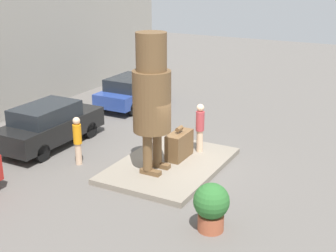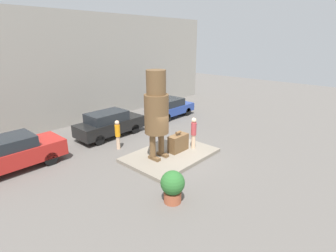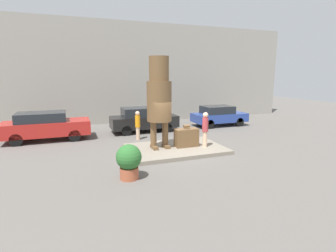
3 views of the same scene
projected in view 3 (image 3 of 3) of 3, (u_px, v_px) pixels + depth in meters
name	position (u px, v px, depth m)	size (l,w,h in m)	color
ground_plane	(176.00, 151.00, 13.25)	(60.00, 60.00, 0.00)	#605B56
pedestal	(176.00, 149.00, 13.23)	(4.74, 3.24, 0.18)	gray
building_backdrop	(133.00, 73.00, 20.90)	(28.00, 0.60, 7.83)	gray
statue_figure	(159.00, 96.00, 12.64)	(1.21, 1.21, 4.46)	brown
giant_suitcase	(186.00, 138.00, 13.26)	(1.18, 0.53, 1.14)	brown
tourist	(205.00, 128.00, 13.11)	(0.30, 0.30, 1.77)	beige
parked_car_red	(46.00, 126.00, 15.17)	(4.78, 1.88, 1.66)	#B2231E
parked_car_black	(143.00, 119.00, 17.54)	(4.43, 1.72, 1.65)	black
parked_car_blue	(219.00, 115.00, 19.67)	(4.03, 1.79, 1.50)	#284293
planter_pot	(129.00, 160.00, 9.53)	(0.94, 0.94, 1.30)	#AD5638
worker_hivis	(138.00, 124.00, 15.32)	(0.29, 0.29, 1.70)	beige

